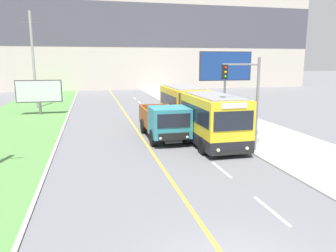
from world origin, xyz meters
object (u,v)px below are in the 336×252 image
Objects in this scene: utility_pole_far at (33,60)px; billboard_large at (225,68)px; traffic_light_mast at (247,93)px; planter_round_near at (251,135)px; billboard_small at (39,92)px; dump_truck at (166,123)px; planter_round_second at (228,123)px; city_bus at (196,112)px.

utility_pole_far is 21.06m from billboard_large.
traffic_light_mast is 4.88× the size of planter_round_near.
billboard_small is at bearing 174.33° from billboard_large.
dump_truck reaches higher than planter_round_second.
billboard_large reaches higher than planter_round_near.
utility_pole_far is 26.80m from traffic_light_mast.
billboard_small is at bearing 135.43° from city_bus.
utility_pole_far is at bearing 127.72° from city_bus.
dump_truck is 16.59m from billboard_small.
utility_pole_far reaches higher than planter_round_second.
city_bus is at bearing -44.57° from billboard_small.
billboard_large is 14.74m from planter_round_near.
dump_truck is 5.62m from planter_round_second.
billboard_large is at bearing 52.01° from dump_truck.
planter_round_second is (5.25, 1.92, -0.62)m from dump_truck.
dump_truck is 1.08× the size of billboard_large.
planter_round_second is (0.14, 4.01, 0.04)m from planter_round_near.
city_bus is 2.96m from planter_round_second.
city_bus is at bearing -122.46° from billboard_large.
billboard_small is 3.60× the size of planter_round_second.
planter_round_second is at bearing -111.39° from billboard_large.
billboard_small is (1.10, -5.18, -3.07)m from utility_pole_far.
traffic_light_mast is 6.54m from planter_round_second.
city_bus is at bearing 28.01° from dump_truck.
billboard_large is (6.49, 10.20, 2.94)m from city_bus.
planter_round_near is (2.58, -3.44, -1.06)m from city_bus.
dump_truck is 6.03× the size of planter_round_near.
traffic_light_mast is at bearing -75.75° from city_bus.
traffic_light_mast is at bearing -56.79° from utility_pole_far.
planter_round_near is (14.82, -15.50, -1.70)m from billboard_small.
city_bus reaches higher than planter_round_near.
billboard_large is at bearing -19.55° from utility_pole_far.
city_bus is 2.89m from dump_truck.
billboard_large is at bearing 71.29° from traffic_light_mast.
utility_pole_far is at bearing 120.18° from dump_truck.
utility_pole_far is 9.47× the size of planter_round_near.
billboard_small is (-18.74, 1.86, -2.30)m from billboard_large.
traffic_light_mast reaches higher than planter_round_near.
billboard_small is 18.94m from planter_round_second.
city_bus is at bearing 104.25° from traffic_light_mast.
billboard_large reaches higher than billboard_small.
city_bus is 5.60m from traffic_light_mast.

